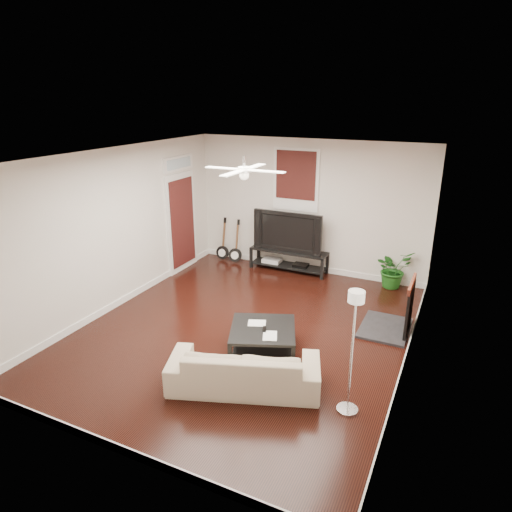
{
  "coord_description": "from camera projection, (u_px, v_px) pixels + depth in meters",
  "views": [
    {
      "loc": [
        2.95,
        -5.84,
        3.62
      ],
      "look_at": [
        0.0,
        0.4,
        1.15
      ],
      "focal_mm": 31.72,
      "sensor_mm": 36.0,
      "label": 1
    }
  ],
  "objects": [
    {
      "name": "coffee_table",
      "position": [
        263.0,
        340.0,
        6.69
      ],
      "size": [
        1.22,
        1.22,
        0.39
      ],
      "primitive_type": "cube",
      "rotation": [
        0.0,
        0.0,
        0.38
      ],
      "color": "black",
      "rests_on": "floor"
    },
    {
      "name": "guitar_left",
      "position": [
        222.0,
        239.0,
        10.34
      ],
      "size": [
        0.31,
        0.23,
        0.99
      ],
      "primitive_type": null,
      "rotation": [
        0.0,
        0.0,
        0.04
      ],
      "color": "black",
      "rests_on": "floor"
    },
    {
      "name": "brick_accent",
      "position": [
        423.0,
        252.0,
        6.75
      ],
      "size": [
        0.02,
        2.2,
        2.8
      ],
      "primitive_type": "cube",
      "color": "brown",
      "rests_on": "floor"
    },
    {
      "name": "door_left",
      "position": [
        181.0,
        213.0,
        9.56
      ],
      "size": [
        0.08,
        1.0,
        2.5
      ],
      "primitive_type": "cube",
      "color": "white",
      "rests_on": "wall_left"
    },
    {
      "name": "room",
      "position": [
        245.0,
        249.0,
        6.9
      ],
      "size": [
        5.01,
        6.01,
        2.81
      ],
      "color": "black",
      "rests_on": "ground"
    },
    {
      "name": "fireplace",
      "position": [
        397.0,
        305.0,
        7.19
      ],
      "size": [
        0.8,
        1.1,
        0.92
      ],
      "primitive_type": "cube",
      "color": "black",
      "rests_on": "floor"
    },
    {
      "name": "tv_stand",
      "position": [
        289.0,
        260.0,
        9.8
      ],
      "size": [
        1.68,
        0.45,
        0.47
      ],
      "primitive_type": "cube",
      "color": "black",
      "rests_on": "floor"
    },
    {
      "name": "guitar_right",
      "position": [
        235.0,
        242.0,
        10.18
      ],
      "size": [
        0.33,
        0.26,
        0.99
      ],
      "primitive_type": null,
      "rotation": [
        0.0,
        0.0,
        0.15
      ],
      "color": "black",
      "rests_on": "floor"
    },
    {
      "name": "tv",
      "position": [
        290.0,
        230.0,
        9.59
      ],
      "size": [
        1.51,
        0.2,
        0.87
      ],
      "primitive_type": "imported",
      "color": "black",
      "rests_on": "tv_stand"
    },
    {
      "name": "potted_plant",
      "position": [
        393.0,
        269.0,
        8.9
      ],
      "size": [
        0.9,
        0.91,
        0.77
      ],
      "primitive_type": "imported",
      "rotation": [
        0.0,
        0.0,
        0.87
      ],
      "color": "#1C5D1A",
      "rests_on": "floor"
    },
    {
      "name": "ceiling_fan",
      "position": [
        244.0,
        170.0,
        6.5
      ],
      "size": [
        1.24,
        1.24,
        0.32
      ],
      "primitive_type": null,
      "color": "white",
      "rests_on": "ceiling"
    },
    {
      "name": "sofa",
      "position": [
        244.0,
        367.0,
        5.85
      ],
      "size": [
        2.09,
        1.37,
        0.57
      ],
      "primitive_type": "imported",
      "rotation": [
        0.0,
        0.0,
        3.48
      ],
      "color": "#BAA88C",
      "rests_on": "floor"
    },
    {
      "name": "window_back",
      "position": [
        296.0,
        180.0,
        9.37
      ],
      "size": [
        1.0,
        0.06,
        1.3
      ],
      "primitive_type": "cube",
      "color": "black",
      "rests_on": "wall_back"
    },
    {
      "name": "floor_lamp",
      "position": [
        352.0,
        353.0,
        5.22
      ],
      "size": [
        0.34,
        0.34,
        1.59
      ],
      "primitive_type": null,
      "rotation": [
        0.0,
        0.0,
        0.34
      ],
      "color": "silver",
      "rests_on": "floor"
    }
  ]
}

